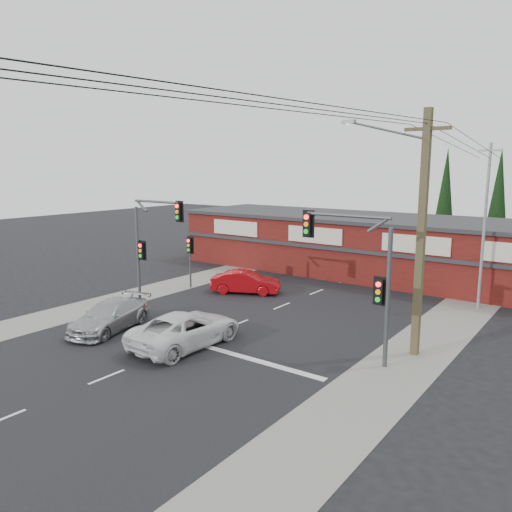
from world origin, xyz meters
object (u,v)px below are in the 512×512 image
Objects in this scene: shop_building at (353,243)px; white_suv at (186,329)px; silver_suv at (110,316)px; red_sedan at (246,282)px; utility_pole at (418,226)px.

white_suv is at bearing -86.85° from shop_building.
red_sedan is at bearing 69.80° from silver_suv.
silver_suv is 0.48× the size of utility_pole.
shop_building is at bearing -85.75° from white_suv.
silver_suv is at bearing 149.08° from red_sedan.
silver_suv is 19.85m from shop_building.
red_sedan is (0.95, 9.53, 0.01)m from silver_suv.
white_suv is at bearing 176.28° from red_sedan.
utility_pole reaches higher than shop_building.
silver_suv is 0.17× the size of shop_building.
shop_building is (-1.04, 18.88, 1.38)m from white_suv.
white_suv is 10.71m from utility_pole.
white_suv reaches higher than red_sedan.
silver_suv is at bearing 8.92° from white_suv.
shop_building is 17.15m from utility_pole.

